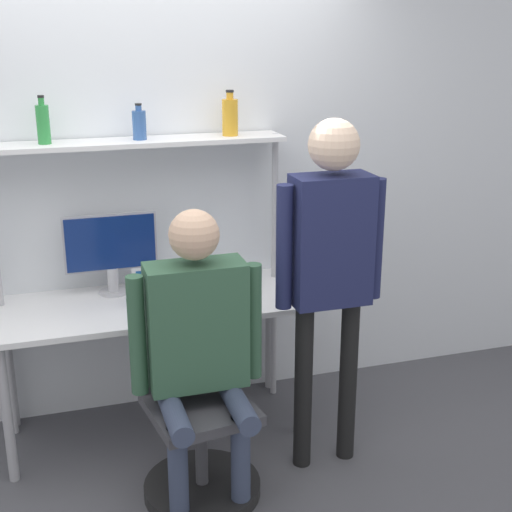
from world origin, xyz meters
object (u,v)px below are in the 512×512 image
Objects in this scene: person_seated at (198,335)px; bottle_blue at (139,124)px; monitor at (111,248)px; office_chair at (198,436)px; person_standing at (330,252)px; cell_phone at (224,303)px; laptop at (168,297)px; bottle_amber at (230,116)px; bottle_green at (43,123)px.

person_seated is 7.60× the size of bottle_blue.
monitor is 0.35× the size of person_seated.
person_standing is at bearing 4.09° from office_chair.
person_standing is at bearing -45.02° from cell_phone.
laptop is at bearing -50.59° from monitor.
bottle_blue is (-0.06, 0.29, 0.85)m from laptop.
person_seated reaches higher than monitor.
office_chair is at bearing 97.62° from person_seated.
bottle_amber is at bearing 63.77° from office_chair.
laptop is at bearing 93.72° from office_chair.
bottle_amber is (-0.28, 0.74, 0.56)m from person_standing.
monitor is at bearing 141.63° from person_standing.
laptop is 1.43× the size of bottle_amber.
bottle_blue is (-0.35, 0.33, 0.90)m from cell_phone.
laptop is 2.28× the size of cell_phone.
laptop is 0.24× the size of person_seated.
monitor is at bearing 1.47° from bottle_green.
bottle_blue is (0.18, -0.01, 0.65)m from monitor.
office_chair is (0.28, -0.80, -0.73)m from monitor.
bottle_blue is (-0.48, 0.00, -0.02)m from bottle_amber.
laptop reaches higher than office_chair.
monitor is 0.28× the size of person_standing.
bottle_amber reaches higher than monitor.
person_standing is (0.66, 0.09, 0.30)m from person_seated.
person_seated is 5.89× the size of bottle_green.
person_standing is 7.36× the size of bottle_amber.
person_seated reaches higher than laptop.
bottle_blue is (-0.10, 0.83, 0.83)m from person_seated.
office_chair is 0.53× the size of person_standing.
cell_phone is (0.54, -0.34, -0.25)m from monitor.
cell_phone is 1.02m from bottle_blue.
monitor is 0.67m from bottle_blue.
cell_phone is 1.28m from bottle_green.
monitor is 0.53× the size of office_chair.
cell_phone is at bearing -32.24° from monitor.
office_chair is 1.65m from bottle_amber.
monitor is 0.68m from cell_phone.
bottle_amber is (0.96, 0.00, 0.00)m from bottle_green.
person_standing is 7.38× the size of bottle_green.
office_chair is at bearing -116.23° from bottle_amber.
bottle_green reaches higher than cell_phone.
person_standing is 1.19m from bottle_blue.
office_chair is at bearing -119.32° from cell_phone.
laptop is at bearing -28.52° from bottle_green.
cell_phone is 0.63× the size of bottle_green.
person_seated is 1.32m from bottle_green.
person_standing is (0.41, -0.41, 0.37)m from cell_phone.
monitor is at bearing 147.76° from cell_phone.
bottle_green reaches higher than monitor.
office_chair reaches higher than cell_phone.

